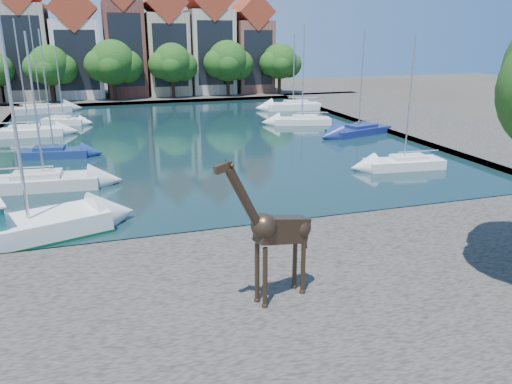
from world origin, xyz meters
TOP-DOWN VIEW (x-y plane):
  - ground at (0.00, 0.00)m, footprint 160.00×160.00m
  - water_basin at (0.00, 24.00)m, footprint 38.00×50.00m
  - near_quay at (0.00, -7.00)m, footprint 50.00×14.00m
  - far_quay at (0.00, 56.00)m, footprint 60.00×16.00m
  - right_quay at (25.00, 24.00)m, footprint 14.00×52.00m
  - townhouse_west_mid at (-17.00, 55.99)m, footprint 5.94×9.18m
  - townhouse_west_inner at (-10.50, 55.99)m, footprint 6.43×9.18m
  - townhouse_center at (-4.00, 55.99)m, footprint 5.44×9.18m
  - townhouse_east_inner at (2.00, 55.99)m, footprint 5.94×9.18m
  - townhouse_east_mid at (8.50, 55.99)m, footprint 6.43×9.18m
  - townhouse_east_end at (15.00, 55.99)m, footprint 5.44×9.18m
  - far_tree_west at (-13.91, 50.49)m, footprint 6.76×5.20m
  - far_tree_mid_west at (-5.89, 50.49)m, footprint 7.80×6.00m
  - far_tree_mid_east at (2.10, 50.49)m, footprint 7.02×5.40m
  - far_tree_east at (10.11, 50.49)m, footprint 7.54×5.80m
  - far_tree_far_east at (18.09, 50.49)m, footprint 6.76×5.20m
  - giraffe_statue at (-3.18, -6.98)m, footprint 3.56×1.46m
  - sailboat_left_a at (-12.00, 10.78)m, footprint 6.63×2.79m
  - sailboat_left_b at (-12.00, 19.25)m, footprint 5.27×2.41m
  - sailboat_left_c at (-14.79, 28.96)m, footprint 6.03×2.17m
  - sailboat_left_d at (-12.00, 34.42)m, footprint 4.55×2.90m
  - sailboat_left_e at (-15.00, 43.91)m, footprint 7.07×3.78m
  - sailboat_right_a at (12.00, 8.23)m, footprint 5.74×2.50m
  - sailboat_right_b at (15.00, 20.36)m, footprint 6.93×4.11m
  - sailboat_right_c at (12.00, 27.11)m, footprint 6.24×3.43m
  - sailboat_right_d at (15.00, 37.23)m, footprint 6.93×3.23m

SIDE VIEW (x-z plane):
  - ground at x=0.00m, z-range 0.00..0.00m
  - water_basin at x=0.00m, z-range 0.00..0.08m
  - near_quay at x=0.00m, z-range 0.00..0.50m
  - far_quay at x=0.00m, z-range 0.00..0.50m
  - right_quay at x=25.00m, z-range 0.00..0.50m
  - sailboat_right_b at x=15.00m, z-range -4.23..5.37m
  - sailboat_left_b at x=-12.00m, z-range -4.18..5.32m
  - sailboat_right_a at x=12.00m, z-range -3.98..5.14m
  - sailboat_right_c at x=12.00m, z-range -4.41..5.59m
  - sailboat_left_d at x=-12.00m, z-range -3.34..4.53m
  - sailboat_left_c at x=-14.79m, z-range -4.58..5.85m
  - sailboat_left_a at x=-12.00m, z-range -4.02..5.31m
  - sailboat_left_e at x=-15.00m, z-range -5.09..6.40m
  - sailboat_right_d at x=15.00m, z-range -3.88..5.24m
  - giraffe_statue at x=-3.18m, z-range 0.45..5.65m
  - far_tree_west at x=-13.91m, z-range 1.40..8.76m
  - far_tree_far_east at x=18.09m, z-range 1.40..8.76m
  - far_tree_mid_east at x=2.10m, z-range 1.37..8.89m
  - far_tree_east at x=10.11m, z-range 1.32..9.16m
  - far_tree_mid_west at x=-5.89m, z-range 1.29..9.29m
  - townhouse_east_end at x=15.00m, z-range -0.11..14.32m
  - townhouse_west_inner at x=-10.50m, z-range -0.22..14.92m
  - townhouse_east_inner at x=2.00m, z-range -0.16..15.63m
  - townhouse_east_mid at x=8.50m, z-range -0.22..16.43m
  - townhouse_west_mid at x=-17.00m, z-range -0.16..16.63m
  - townhouse_center at x=-4.00m, z-range -0.10..16.83m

